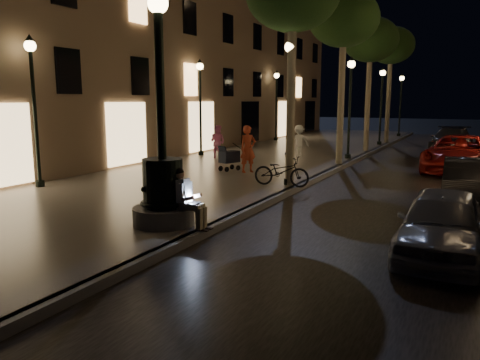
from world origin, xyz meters
The scene contains 27 objects.
ground centered at (0.00, 15.00, 0.00)m, with size 120.00×120.00×0.00m, color black.
cobble_lane centered at (3.00, 15.00, 0.01)m, with size 6.00×45.00×0.02m, color black.
promenade centered at (-4.00, 15.00, 0.10)m, with size 8.00×45.00×0.20m, color slate.
curb_strip centered at (0.00, 15.00, 0.10)m, with size 0.25×45.00×0.20m, color #59595B.
building_left centered at (-12.00, 18.00, 7.50)m, with size 8.00×36.00×15.00m, color #79604B.
fountain_lamppost centered at (-1.00, 2.00, 1.21)m, with size 1.40×1.40×5.21m.
seated_man_laptop centered at (-0.39, 2.00, 0.90)m, with size 0.95×0.32×1.32m.
tree_second centered at (-0.20, 14.00, 6.33)m, with size 3.00×3.00×7.40m.
tree_third centered at (-0.30, 20.00, 6.14)m, with size 3.00×3.00×7.20m.
tree_far centered at (-0.22, 26.00, 6.43)m, with size 3.00×3.00×7.50m.
lamp_curb_a centered at (-0.30, 8.00, 3.24)m, with size 0.36×0.36×4.81m.
lamp_curb_b centered at (-0.30, 16.00, 3.24)m, with size 0.36×0.36×4.81m.
lamp_curb_c centered at (-0.30, 24.00, 3.24)m, with size 0.36×0.36×4.81m.
lamp_curb_d centered at (-0.30, 32.00, 3.24)m, with size 0.36×0.36×4.81m.
lamp_left_a centered at (-7.40, 4.00, 3.24)m, with size 0.36×0.36×4.81m.
lamp_left_b centered at (-7.40, 14.00, 3.24)m, with size 0.36×0.36×4.81m.
lamp_left_c centered at (-7.40, 24.00, 3.24)m, with size 0.36×0.36×4.81m.
stroller centered at (-3.53, 9.85, 0.75)m, with size 0.69×1.09×1.11m.
car_front centered at (4.75, 3.10, 0.65)m, with size 1.53×3.79×1.29m, color #9B9DA2.
car_second centered at (5.20, 7.55, 0.70)m, with size 1.48×4.24×1.40m, color black.
car_third centered at (4.60, 15.05, 0.76)m, with size 2.54×5.50×1.53m, color maroon.
car_rear centered at (4.00, 21.66, 0.76)m, with size 2.13×5.24×1.52m, color #313136.
pedestrian_red centered at (-2.68, 9.83, 1.11)m, with size 0.67×0.44×1.83m, color #AC3C22.
pedestrian_pink centered at (-5.94, 13.16, 1.00)m, with size 0.78×0.61×1.61m, color pink.
pedestrian_white centered at (-2.63, 15.48, 0.99)m, with size 1.02×0.59×1.58m, color white.
pedestrian_blue centered at (-3.48, 16.35, 1.07)m, with size 1.02×0.43×1.74m, color navy.
bicycle centered at (-0.40, 7.65, 0.69)m, with size 0.65×1.88×0.99m, color black.
Camera 1 is at (5.23, -6.43, 2.99)m, focal length 35.00 mm.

